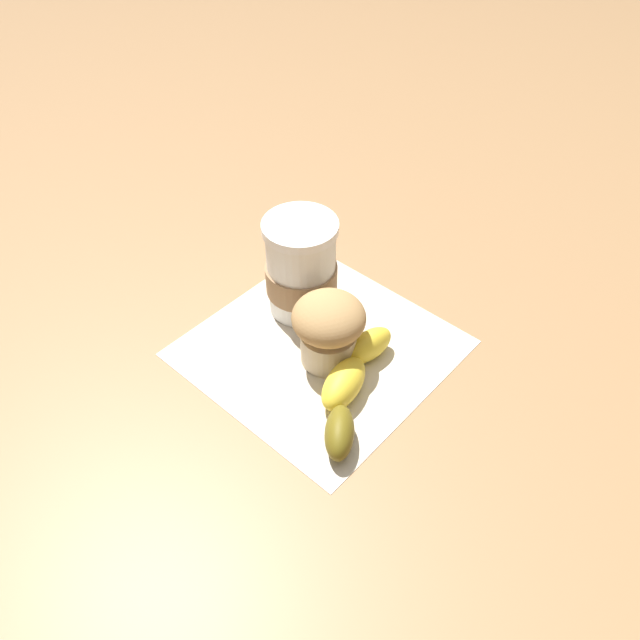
# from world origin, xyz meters

# --- Properties ---
(ground_plane) EXTENTS (3.00, 3.00, 0.00)m
(ground_plane) POSITION_xyz_m (0.00, 0.00, 0.00)
(ground_plane) COLOR #936D47
(paper_napkin) EXTENTS (0.29, 0.29, 0.00)m
(paper_napkin) POSITION_xyz_m (0.00, 0.00, 0.00)
(paper_napkin) COLOR beige
(paper_napkin) RESTS_ON ground_plane
(coffee_cup) EXTENTS (0.08, 0.08, 0.12)m
(coffee_cup) POSITION_xyz_m (-0.06, 0.04, 0.06)
(coffee_cup) COLOR white
(coffee_cup) RESTS_ON paper_napkin
(muffin) EXTENTS (0.08, 0.08, 0.08)m
(muffin) POSITION_xyz_m (0.02, -0.01, 0.05)
(muffin) COLOR beige
(muffin) RESTS_ON paper_napkin
(banana) EXTENTS (0.08, 0.18, 0.04)m
(banana) POSITION_xyz_m (0.06, -0.04, 0.02)
(banana) COLOR yellow
(banana) RESTS_ON paper_napkin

